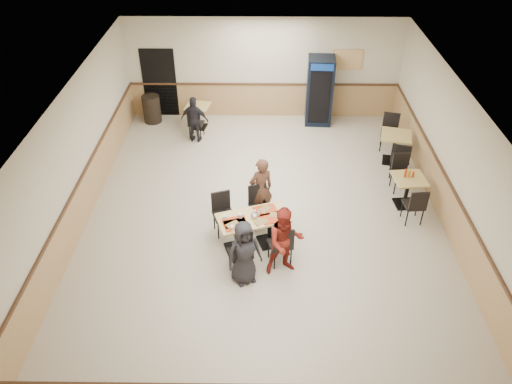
{
  "coord_description": "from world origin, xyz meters",
  "views": [
    {
      "loc": [
        -0.08,
        -8.89,
        7.13
      ],
      "look_at": [
        -0.17,
        -0.5,
        1.04
      ],
      "focal_mm": 35.0,
      "sensor_mm": 36.0,
      "label": 1
    }
  ],
  "objects_px": {
    "diner_woman_left": "(244,253)",
    "pepsi_cooler": "(320,91)",
    "lone_diner": "(195,120)",
    "trash_bin": "(152,109)",
    "diner_man_opposite": "(261,189)",
    "back_table": "(198,113)",
    "diner_woman_right": "(285,241)",
    "side_table_far": "(395,144)",
    "side_table_near": "(408,187)",
    "main_table": "(253,227)"
  },
  "relations": [
    {
      "from": "back_table",
      "to": "diner_woman_right",
      "type": "bearing_deg",
      "value": -68.64
    },
    {
      "from": "trash_bin",
      "to": "pepsi_cooler",
      "type": "bearing_deg",
      "value": 0.49
    },
    {
      "from": "diner_man_opposite",
      "to": "trash_bin",
      "type": "relative_size",
      "value": 1.88
    },
    {
      "from": "side_table_far",
      "to": "main_table",
      "type": "bearing_deg",
      "value": -137.16
    },
    {
      "from": "back_table",
      "to": "pepsi_cooler",
      "type": "xyz_separation_m",
      "value": [
        3.53,
        0.39,
        0.53
      ]
    },
    {
      "from": "main_table",
      "to": "trash_bin",
      "type": "distance_m",
      "value": 6.36
    },
    {
      "from": "diner_woman_left",
      "to": "pepsi_cooler",
      "type": "bearing_deg",
      "value": 48.26
    },
    {
      "from": "main_table",
      "to": "trash_bin",
      "type": "height_order",
      "value": "trash_bin"
    },
    {
      "from": "diner_woman_left",
      "to": "pepsi_cooler",
      "type": "distance_m",
      "value": 6.87
    },
    {
      "from": "pepsi_cooler",
      "to": "trash_bin",
      "type": "xyz_separation_m",
      "value": [
        -4.96,
        -0.04,
        -0.59
      ]
    },
    {
      "from": "diner_man_opposite",
      "to": "trash_bin",
      "type": "height_order",
      "value": "diner_man_opposite"
    },
    {
      "from": "diner_woman_left",
      "to": "trash_bin",
      "type": "bearing_deg",
      "value": 89.59
    },
    {
      "from": "side_table_far",
      "to": "trash_bin",
      "type": "bearing_deg",
      "value": 162.09
    },
    {
      "from": "diner_man_opposite",
      "to": "side_table_far",
      "type": "bearing_deg",
      "value": -170.34
    },
    {
      "from": "main_table",
      "to": "back_table",
      "type": "xyz_separation_m",
      "value": [
        -1.69,
        5.2,
        -0.05
      ]
    },
    {
      "from": "lone_diner",
      "to": "back_table",
      "type": "distance_m",
      "value": 0.82
    },
    {
      "from": "main_table",
      "to": "diner_woman_right",
      "type": "xyz_separation_m",
      "value": [
        0.62,
        -0.71,
        0.24
      ]
    },
    {
      "from": "diner_woman_left",
      "to": "side_table_far",
      "type": "relative_size",
      "value": 1.53
    },
    {
      "from": "main_table",
      "to": "lone_diner",
      "type": "xyz_separation_m",
      "value": [
        -1.69,
        4.4,
        0.15
      ]
    },
    {
      "from": "diner_woman_left",
      "to": "pepsi_cooler",
      "type": "height_order",
      "value": "pepsi_cooler"
    },
    {
      "from": "trash_bin",
      "to": "lone_diner",
      "type": "bearing_deg",
      "value": -38.81
    },
    {
      "from": "lone_diner",
      "to": "trash_bin",
      "type": "relative_size",
      "value": 1.62
    },
    {
      "from": "side_table_far",
      "to": "trash_bin",
      "type": "distance_m",
      "value": 7.09
    },
    {
      "from": "side_table_near",
      "to": "lone_diner",
      "type": "bearing_deg",
      "value": 150.7
    },
    {
      "from": "lone_diner",
      "to": "side_table_near",
      "type": "height_order",
      "value": "lone_diner"
    },
    {
      "from": "lone_diner",
      "to": "diner_woman_left",
      "type": "bearing_deg",
      "value": 117.6
    },
    {
      "from": "diner_man_opposite",
      "to": "lone_diner",
      "type": "relative_size",
      "value": 1.16
    },
    {
      "from": "diner_woman_right",
      "to": "back_table",
      "type": "height_order",
      "value": "diner_woman_right"
    },
    {
      "from": "diner_woman_right",
      "to": "back_table",
      "type": "bearing_deg",
      "value": 98.5
    },
    {
      "from": "side_table_near",
      "to": "side_table_far",
      "type": "height_order",
      "value": "side_table_far"
    },
    {
      "from": "lone_diner",
      "to": "trash_bin",
      "type": "bearing_deg",
      "value": -27.1
    },
    {
      "from": "diner_woman_left",
      "to": "lone_diner",
      "type": "xyz_separation_m",
      "value": [
        -1.53,
        5.38,
        -0.03
      ]
    },
    {
      "from": "back_table",
      "to": "pepsi_cooler",
      "type": "distance_m",
      "value": 3.59
    },
    {
      "from": "diner_man_opposite",
      "to": "pepsi_cooler",
      "type": "bearing_deg",
      "value": -134.97
    },
    {
      "from": "diner_man_opposite",
      "to": "side_table_near",
      "type": "xyz_separation_m",
      "value": [
        3.37,
        0.49,
        -0.27
      ]
    },
    {
      "from": "side_table_far",
      "to": "back_table",
      "type": "distance_m",
      "value": 5.62
    },
    {
      "from": "main_table",
      "to": "lone_diner",
      "type": "height_order",
      "value": "lone_diner"
    },
    {
      "from": "pepsi_cooler",
      "to": "trash_bin",
      "type": "distance_m",
      "value": 4.99
    },
    {
      "from": "main_table",
      "to": "side_table_near",
      "type": "height_order",
      "value": "main_table"
    },
    {
      "from": "lone_diner",
      "to": "side_table_far",
      "type": "height_order",
      "value": "lone_diner"
    },
    {
      "from": "diner_woman_right",
      "to": "side_table_far",
      "type": "height_order",
      "value": "diner_woman_right"
    },
    {
      "from": "diner_woman_right",
      "to": "side_table_near",
      "type": "xyz_separation_m",
      "value": [
        2.9,
        2.18,
        -0.26
      ]
    },
    {
      "from": "side_table_far",
      "to": "side_table_near",
      "type": "bearing_deg",
      "value": -93.1
    },
    {
      "from": "side_table_near",
      "to": "back_table",
      "type": "bearing_deg",
      "value": 144.46
    },
    {
      "from": "lone_diner",
      "to": "trash_bin",
      "type": "height_order",
      "value": "lone_diner"
    },
    {
      "from": "diner_man_opposite",
      "to": "back_table",
      "type": "xyz_separation_m",
      "value": [
        -1.84,
        4.22,
        -0.3
      ]
    },
    {
      "from": "diner_woman_right",
      "to": "back_table",
      "type": "relative_size",
      "value": 1.98
    },
    {
      "from": "diner_woman_left",
      "to": "lone_diner",
      "type": "relative_size",
      "value": 1.05
    },
    {
      "from": "diner_woman_left",
      "to": "side_table_near",
      "type": "height_order",
      "value": "diner_woman_left"
    },
    {
      "from": "diner_woman_right",
      "to": "diner_man_opposite",
      "type": "bearing_deg",
      "value": 92.67
    }
  ]
}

